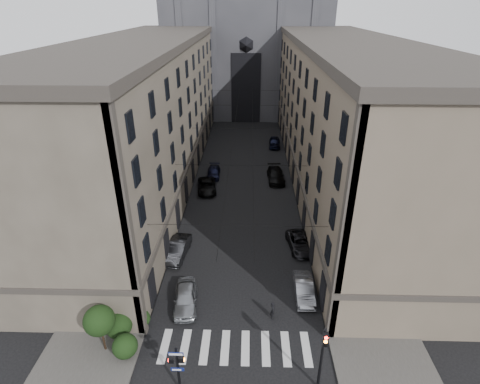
# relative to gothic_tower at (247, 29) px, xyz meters

# --- Properties ---
(sidewalk_left) EXTENTS (7.00, 80.00, 0.15)m
(sidewalk_left) POSITION_rel_gothic_tower_xyz_m (-10.50, -38.96, -17.72)
(sidewalk_left) COLOR #383533
(sidewalk_left) RESTS_ON ground
(sidewalk_right) EXTENTS (7.00, 80.00, 0.15)m
(sidewalk_right) POSITION_rel_gothic_tower_xyz_m (10.50, -38.96, -17.72)
(sidewalk_right) COLOR #383533
(sidewalk_right) RESTS_ON ground
(zebra_crossing) EXTENTS (11.00, 3.20, 0.01)m
(zebra_crossing) POSITION_rel_gothic_tower_xyz_m (0.00, -69.96, -17.79)
(zebra_crossing) COLOR beige
(zebra_crossing) RESTS_ON ground
(building_left) EXTENTS (13.60, 60.60, 18.85)m
(building_left) POSITION_rel_gothic_tower_xyz_m (-13.44, -38.96, -8.45)
(building_left) COLOR #4D473B
(building_left) RESTS_ON ground
(building_right) EXTENTS (13.60, 60.60, 18.85)m
(building_right) POSITION_rel_gothic_tower_xyz_m (13.44, -38.96, -8.45)
(building_right) COLOR brown
(building_right) RESTS_ON ground
(gothic_tower) EXTENTS (35.00, 23.00, 58.00)m
(gothic_tower) POSITION_rel_gothic_tower_xyz_m (0.00, 0.00, 0.00)
(gothic_tower) COLOR #2D2D33
(gothic_tower) RESTS_ON ground
(pedestrian_signal_left) EXTENTS (1.02, 0.38, 4.00)m
(pedestrian_signal_left) POSITION_rel_gothic_tower_xyz_m (-3.51, -73.46, -15.48)
(pedestrian_signal_left) COLOR black
(pedestrian_signal_left) RESTS_ON ground
(traffic_light_right) EXTENTS (0.34, 0.50, 5.20)m
(traffic_light_right) POSITION_rel_gothic_tower_xyz_m (5.60, -73.04, -14.51)
(traffic_light_right) COLOR black
(traffic_light_right) RESTS_ON ground
(shrub_cluster) EXTENTS (3.90, 4.40, 3.90)m
(shrub_cluster) POSITION_rel_gothic_tower_xyz_m (-8.72, -69.95, -16.00)
(shrub_cluster) COLOR black
(shrub_cluster) RESTS_ON sidewalk_left
(tram_wires) EXTENTS (14.00, 60.00, 0.43)m
(tram_wires) POSITION_rel_gothic_tower_xyz_m (0.00, -39.33, -10.55)
(tram_wires) COLOR black
(tram_wires) RESTS_ON ground
(car_left_near) EXTENTS (2.36, 4.89, 1.61)m
(car_left_near) POSITION_rel_gothic_tower_xyz_m (-4.32, -65.72, -16.99)
(car_left_near) COLOR gray
(car_left_near) RESTS_ON ground
(car_left_midnear) EXTENTS (2.27, 5.07, 1.62)m
(car_left_midnear) POSITION_rel_gothic_tower_xyz_m (-6.20, -58.83, -16.99)
(car_left_midnear) COLOR black
(car_left_midnear) RESTS_ON ground
(car_left_midfar) EXTENTS (3.04, 5.48, 1.45)m
(car_left_midfar) POSITION_rel_gothic_tower_xyz_m (-4.81, -44.14, -17.07)
(car_left_midfar) COLOR black
(car_left_midfar) RESTS_ON ground
(car_left_far) EXTENTS (1.91, 4.53, 1.30)m
(car_left_far) POSITION_rel_gothic_tower_xyz_m (-4.34, -39.36, -17.15)
(car_left_far) COLOR black
(car_left_far) RESTS_ON ground
(car_right_near) EXTENTS (1.54, 4.39, 1.45)m
(car_right_near) POSITION_rel_gothic_tower_xyz_m (5.73, -64.28, -17.08)
(car_right_near) COLOR gray
(car_right_near) RESTS_ON ground
(car_right_midnear) EXTENTS (2.81, 5.04, 1.33)m
(car_right_midnear) POSITION_rel_gothic_tower_xyz_m (6.20, -57.24, -17.13)
(car_right_midnear) COLOR black
(car_right_midnear) RESTS_ON ground
(car_right_midfar) EXTENTS (2.51, 5.65, 1.61)m
(car_right_midfar) POSITION_rel_gothic_tower_xyz_m (4.68, -40.59, -16.99)
(car_right_midfar) COLOR black
(car_right_midfar) RESTS_ON ground
(car_right_far) EXTENTS (2.14, 4.82, 1.61)m
(car_right_far) POSITION_rel_gothic_tower_xyz_m (5.31, -26.40, -16.99)
(car_right_far) COLOR black
(car_right_far) RESTS_ON ground
(pedestrian) EXTENTS (0.47, 0.64, 1.60)m
(pedestrian) POSITION_rel_gothic_tower_xyz_m (2.91, -66.96, -17.00)
(pedestrian) COLOR black
(pedestrian) RESTS_ON ground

